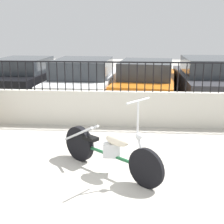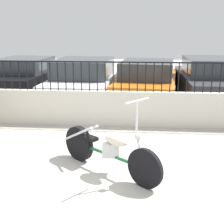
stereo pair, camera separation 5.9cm
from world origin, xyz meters
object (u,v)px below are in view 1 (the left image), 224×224
(car_orange, at_px, (146,81))
(car_dark_grey, at_px, (207,80))
(car_white, at_px, (84,81))
(motorcycle_green, at_px, (105,149))
(car_black, at_px, (26,78))

(car_orange, bearing_deg, car_dark_grey, -81.48)
(car_white, bearing_deg, motorcycle_green, -164.63)
(car_white, xyz_separation_m, car_dark_grey, (3.98, 0.27, 0.02))
(car_black, distance_m, car_dark_grey, 6.09)
(car_white, xyz_separation_m, car_orange, (2.02, 0.21, -0.03))
(car_orange, relative_size, car_dark_grey, 0.99)
(car_dark_grey, bearing_deg, car_black, 88.54)
(car_orange, distance_m, car_dark_grey, 1.96)
(car_white, relative_size, car_dark_grey, 1.01)
(motorcycle_green, distance_m, car_orange, 5.30)
(motorcycle_green, xyz_separation_m, car_black, (-3.28, 5.49, 0.31))
(motorcycle_green, height_order, car_orange, car_orange)
(car_black, height_order, car_orange, car_black)
(car_orange, bearing_deg, car_black, 93.10)
(motorcycle_green, xyz_separation_m, car_orange, (0.85, 5.22, 0.29))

